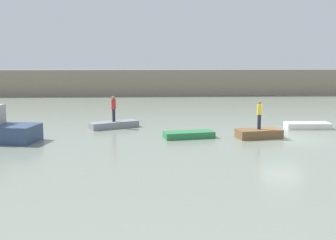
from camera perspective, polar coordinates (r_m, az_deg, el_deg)
The scene contains 8 objects.
ground_plane at distance 27.53m, azimuth 14.85°, elevation -2.35°, with size 120.00×120.00×0.00m, color gray.
embankment_wall at distance 53.57m, azimuth 6.25°, elevation 4.93°, with size 80.00×1.20×3.17m, color gray.
rowboat_grey at distance 30.54m, azimuth -7.13°, elevation -0.61°, with size 3.40×1.09×0.45m, color gray.
rowboat_green at distance 26.80m, azimuth 2.76°, elevation -1.94°, with size 3.09×1.14×0.39m, color #2D7F47.
rowboat_brown at distance 27.30m, azimuth 11.87°, elevation -1.76°, with size 2.70×1.28×0.54m, color brown.
rowboat_white at distance 31.58m, azimuth 17.90°, elevation -0.70°, with size 3.03×1.26×0.41m, color white.
person_yellow_shirt at distance 27.10m, azimuth 11.96°, elevation 0.86°, with size 0.32×0.32×1.77m.
person_red_shirt at distance 30.36m, azimuth -7.18°, elevation 1.69°, with size 0.32×0.32×1.80m.
Camera 1 is at (-8.23, -25.75, 5.21)m, focal length 46.27 mm.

